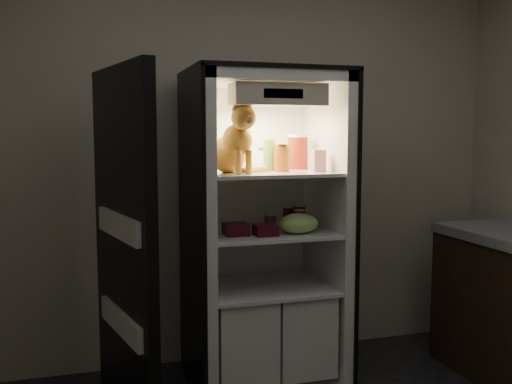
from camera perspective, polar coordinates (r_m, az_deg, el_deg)
room_shell at (r=2.11m, az=12.30°, el=8.67°), size 3.60×3.60×3.60m
refrigerator at (r=3.46m, az=0.65°, el=-6.11°), size 0.90×0.72×1.88m
fridge_door at (r=3.02m, az=-13.07°, el=-5.65°), size 0.25×0.86×1.85m
tabby_cat at (r=3.17m, az=-2.28°, el=4.63°), size 0.37×0.40×0.41m
parmesan_shaker at (r=3.34m, az=1.34°, el=3.71°), size 0.07×0.07×0.19m
mayo_tub at (r=3.48m, az=1.07°, el=3.37°), size 0.10×0.10×0.13m
salsa_jar at (r=3.29m, az=2.60°, el=3.43°), size 0.09×0.09×0.16m
pepper_jar at (r=3.52m, az=4.18°, el=4.03°), size 0.13×0.13×0.21m
cream_carton at (r=3.32m, az=6.21°, el=3.13°), size 0.07×0.07×0.13m
soda_can_a at (r=3.50m, az=3.22°, el=-2.48°), size 0.07×0.07×0.12m
soda_can_b at (r=3.48m, az=4.35°, el=-2.43°), size 0.07×0.07×0.14m
soda_can_c at (r=3.36m, az=4.35°, el=-2.84°), size 0.07×0.07×0.12m
condiment_jar at (r=3.39m, az=1.42°, el=-2.98°), size 0.07×0.07×0.10m
grape_bag at (r=3.27m, az=4.30°, el=-3.15°), size 0.23×0.17×0.12m
berry_box_left at (r=3.21m, az=-2.03°, el=-3.74°), size 0.13×0.13×0.07m
berry_box_right at (r=3.20m, az=0.94°, el=-3.82°), size 0.12×0.12×0.06m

